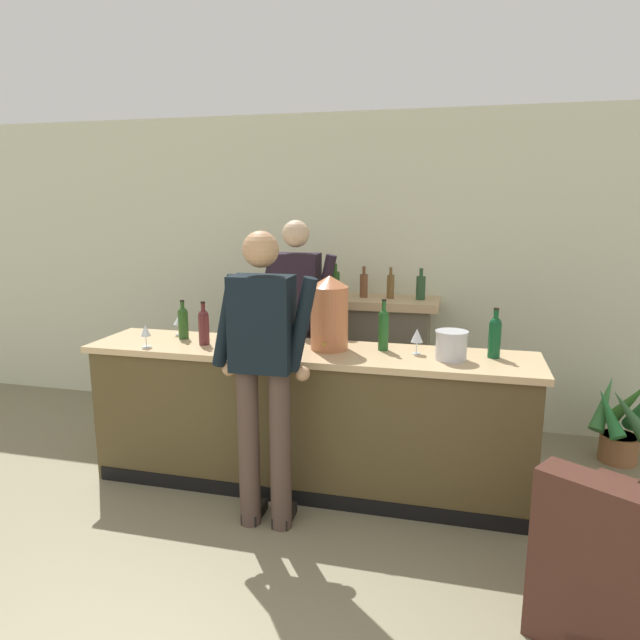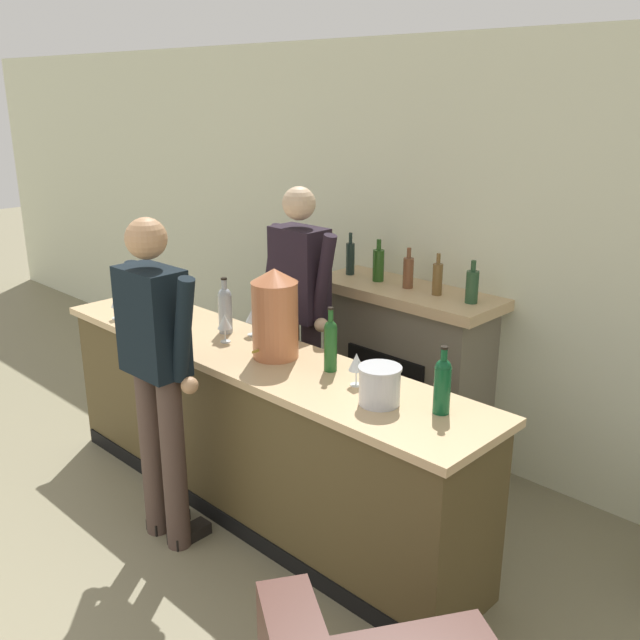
# 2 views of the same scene
# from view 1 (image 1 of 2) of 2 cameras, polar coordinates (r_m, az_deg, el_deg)

# --- Properties ---
(wall_back_panel) EXTENTS (12.00, 0.07, 2.75)m
(wall_back_panel) POSITION_cam_1_polar(r_m,az_deg,el_deg) (5.26, 0.59, 5.05)
(wall_back_panel) COLOR beige
(wall_back_panel) RESTS_ON ground_plane
(bar_counter) EXTENTS (3.08, 0.63, 1.00)m
(bar_counter) POSITION_cam_1_polar(r_m,az_deg,el_deg) (4.04, -1.32, -9.80)
(bar_counter) COLOR brown
(bar_counter) RESTS_ON ground_plane
(fireplace_stone) EXTENTS (1.30, 0.52, 1.47)m
(fireplace_stone) POSITION_cam_1_polar(r_m,az_deg,el_deg) (5.08, 4.28, -4.11)
(fireplace_stone) COLOR #766E5C
(fireplace_stone) RESTS_ON ground_plane
(potted_plant_corner) EXTENTS (0.52, 0.49, 0.67)m
(potted_plant_corner) POSITION_cam_1_polar(r_m,az_deg,el_deg) (5.04, 27.89, -9.06)
(potted_plant_corner) COLOR #955F3A
(potted_plant_corner) RESTS_ON ground_plane
(person_customer) EXTENTS (0.66, 0.31, 1.83)m
(person_customer) POSITION_cam_1_polar(r_m,az_deg,el_deg) (3.40, -5.69, -4.85)
(person_customer) COLOR #4B3931
(person_customer) RESTS_ON ground_plane
(person_bartender) EXTENTS (0.66, 0.30, 1.85)m
(person_bartender) POSITION_cam_1_polar(r_m,az_deg,el_deg) (4.53, -2.38, -0.44)
(person_bartender) COLOR black
(person_bartender) RESTS_ON ground_plane
(copper_dispenser) EXTENTS (0.26, 0.30, 0.50)m
(copper_dispenser) POSITION_cam_1_polar(r_m,az_deg,el_deg) (3.84, 0.95, 0.75)
(copper_dispenser) COLOR #C16E46
(copper_dispenser) RESTS_ON bar_counter
(ice_bucket_steel) EXTENTS (0.21, 0.21, 0.19)m
(ice_bucket_steel) POSITION_cam_1_polar(r_m,az_deg,el_deg) (3.70, 12.99, -2.48)
(ice_bucket_steel) COLOR silver
(ice_bucket_steel) RESTS_ON bar_counter
(wine_bottle_cabernet_heavy) EXTENTS (0.08, 0.08, 0.35)m
(wine_bottle_cabernet_heavy) POSITION_cam_1_polar(r_m,az_deg,el_deg) (4.06, -6.04, -0.11)
(wine_bottle_cabernet_heavy) COLOR #9FA9B1
(wine_bottle_cabernet_heavy) RESTS_ON bar_counter
(wine_bottle_merlot_tall) EXTENTS (0.08, 0.08, 0.33)m
(wine_bottle_merlot_tall) POSITION_cam_1_polar(r_m,az_deg,el_deg) (3.81, 17.08, -1.48)
(wine_bottle_merlot_tall) COLOR #0F4825
(wine_bottle_merlot_tall) RESTS_ON bar_counter
(wine_bottle_burgundy_dark) EXTENTS (0.07, 0.07, 0.29)m
(wine_bottle_burgundy_dark) POSITION_cam_1_polar(r_m,az_deg,el_deg) (4.28, -13.53, -0.12)
(wine_bottle_burgundy_dark) COLOR #254C1B
(wine_bottle_burgundy_dark) RESTS_ON bar_counter
(wine_bottle_riesling_slim) EXTENTS (0.07, 0.07, 0.31)m
(wine_bottle_riesling_slim) POSITION_cam_1_polar(r_m,az_deg,el_deg) (4.07, -11.55, -0.52)
(wine_bottle_riesling_slim) COLOR #522022
(wine_bottle_riesling_slim) RESTS_ON bar_counter
(wine_bottle_port_short) EXTENTS (0.07, 0.07, 0.35)m
(wine_bottle_port_short) POSITION_cam_1_polar(r_m,az_deg,el_deg) (3.85, 6.37, -0.78)
(wine_bottle_port_short) COLOR #1D5320
(wine_bottle_port_short) RESTS_ON bar_counter
(wine_glass_by_dispenser) EXTENTS (0.08, 0.08, 0.17)m
(wine_glass_by_dispenser) POSITION_cam_1_polar(r_m,az_deg,el_deg) (3.79, 9.67, -1.60)
(wine_glass_by_dispenser) COLOR silver
(wine_glass_by_dispenser) RESTS_ON bar_counter
(wine_glass_near_bucket) EXTENTS (0.09, 0.09, 0.15)m
(wine_glass_near_bucket) POSITION_cam_1_polar(r_m,az_deg,el_deg) (4.41, -13.91, -0.03)
(wine_glass_near_bucket) COLOR silver
(wine_glass_near_bucket) RESTS_ON bar_counter
(wine_glass_front_left) EXTENTS (0.08, 0.08, 0.17)m
(wine_glass_front_left) POSITION_cam_1_polar(r_m,az_deg,el_deg) (4.09, -3.60, -0.46)
(wine_glass_front_left) COLOR silver
(wine_glass_front_left) RESTS_ON bar_counter
(wine_glass_front_right) EXTENTS (0.09, 0.09, 0.17)m
(wine_glass_front_right) POSITION_cam_1_polar(r_m,az_deg,el_deg) (3.92, -4.74, -0.99)
(wine_glass_front_right) COLOR silver
(wine_glass_front_right) RESTS_ON bar_counter
(wine_glass_back_row) EXTENTS (0.07, 0.07, 0.16)m
(wine_glass_back_row) POSITION_cam_1_polar(r_m,az_deg,el_deg) (4.10, -17.05, -1.10)
(wine_glass_back_row) COLOR silver
(wine_glass_back_row) RESTS_ON bar_counter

